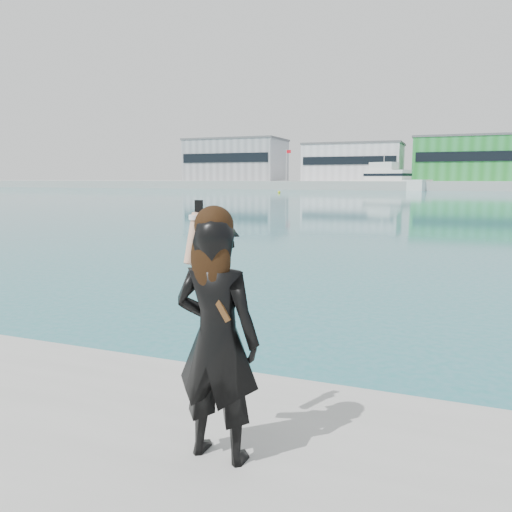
{
  "coord_description": "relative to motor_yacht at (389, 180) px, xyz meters",
  "views": [
    {
      "loc": [
        1.48,
        -3.22,
        2.63
      ],
      "look_at": [
        0.13,
        0.26,
        2.05
      ],
      "focal_mm": 35.0,
      "sensor_mm": 36.0,
      "label": 1
    }
  ],
  "objects": [
    {
      "name": "woman",
      "position": [
        11.58,
        -115.02,
        -0.66
      ],
      "size": [
        0.6,
        0.41,
        1.69
      ],
      "rotation": [
        0.0,
        0.0,
        3.1
      ],
      "color": "black",
      "rests_on": "near_quay"
    },
    {
      "name": "flagpole_left",
      "position": [
        -26.45,
        6.42,
        4.22
      ],
      "size": [
        1.28,
        0.16,
        8.0
      ],
      "color": "silver",
      "rests_on": "far_quay"
    },
    {
      "name": "warehouse_grey_left",
      "position": [
        -43.55,
        13.39,
        5.45
      ],
      "size": [
        26.52,
        16.36,
        11.5
      ],
      "color": "gray",
      "rests_on": "far_quay"
    },
    {
      "name": "warehouse_white",
      "position": [
        -10.55,
        13.4,
        4.45
      ],
      "size": [
        24.48,
        15.35,
        9.5
      ],
      "color": "silver",
      "rests_on": "far_quay"
    },
    {
      "name": "far_quay",
      "position": [
        11.45,
        15.42,
        -1.31
      ],
      "size": [
        320.0,
        40.0,
        2.0
      ],
      "primitive_type": "cube",
      "color": "#9E9E99",
      "rests_on": "ground"
    },
    {
      "name": "buoy_far",
      "position": [
        -15.85,
        -31.36,
        -2.31
      ],
      "size": [
        0.5,
        0.5,
        0.5
      ],
      "primitive_type": "sphere",
      "color": "#DADA0B",
      "rests_on": "ground"
    },
    {
      "name": "warehouse_green",
      "position": [
        19.45,
        13.4,
        4.95
      ],
      "size": [
        30.6,
        16.36,
        10.5
      ],
      "color": "#228B30",
      "rests_on": "far_quay"
    },
    {
      "name": "motor_yacht",
      "position": [
        0.0,
        0.0,
        0.0
      ],
      "size": [
        18.1,
        11.69,
        8.23
      ],
      "rotation": [
        0.0,
        0.0,
        -0.42
      ],
      "color": "silver",
      "rests_on": "ground"
    }
  ]
}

